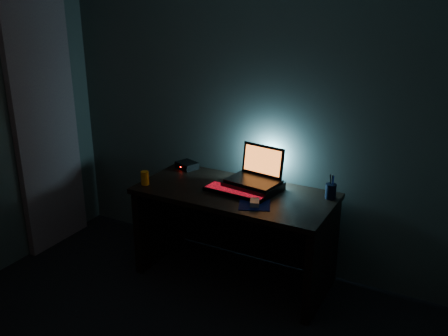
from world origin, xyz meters
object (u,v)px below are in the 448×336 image
(laptop, at_px, (257,173))
(juice_glass, at_px, (145,178))
(keyboard, at_px, (236,192))
(mouse, at_px, (255,202))
(router, at_px, (187,165))
(pen_cup, at_px, (331,191))

(laptop, height_order, juice_glass, laptop)
(keyboard, height_order, mouse, mouse)
(mouse, xyz_separation_m, router, (-0.83, 0.42, 0.01))
(laptop, relative_size, keyboard, 0.81)
(laptop, relative_size, juice_glass, 3.83)
(pen_cup, distance_m, router, 1.27)
(laptop, bearing_deg, keyboard, -104.86)
(laptop, distance_m, juice_glass, 0.88)
(pen_cup, xyz_separation_m, router, (-1.27, 0.05, -0.03))
(keyboard, xyz_separation_m, mouse, (0.21, -0.12, 0.00))
(keyboard, bearing_deg, juice_glass, -162.79)
(juice_glass, relative_size, router, 0.53)
(router, bearing_deg, pen_cup, 17.62)
(mouse, bearing_deg, pen_cup, 17.27)
(laptop, height_order, mouse, laptop)
(juice_glass, bearing_deg, laptop, 24.39)
(pen_cup, height_order, juice_glass, pen_cup)
(mouse, distance_m, pen_cup, 0.58)
(pen_cup, height_order, router, pen_cup)
(mouse, distance_m, router, 0.93)
(keyboard, height_order, router, router)
(pen_cup, xyz_separation_m, juice_glass, (-1.36, -0.42, -0.00))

